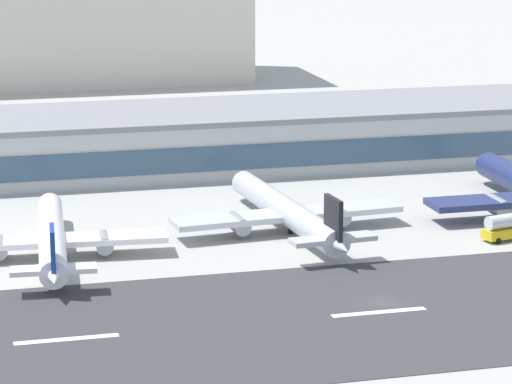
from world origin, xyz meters
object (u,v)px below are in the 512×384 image
(terminal_building, at_px, (227,137))
(service_fuel_truck_0, at_px, (510,226))
(airliner_navy_tail_gate_0, at_px, (52,240))
(airliner_black_tail_gate_1, at_px, (290,214))
(distant_hotel_block, at_px, (2,1))

(terminal_building, distance_m, service_fuel_truck_0, 66.63)
(airliner_navy_tail_gate_0, bearing_deg, service_fuel_truck_0, -91.07)
(airliner_black_tail_gate_1, distance_m, service_fuel_truck_0, 32.41)
(terminal_building, xyz_separation_m, distant_hotel_block, (-34.18, 113.07, 16.26))
(airliner_black_tail_gate_1, bearing_deg, service_fuel_truck_0, -115.69)
(terminal_building, relative_size, airliner_black_tail_gate_1, 4.50)
(airliner_navy_tail_gate_0, bearing_deg, distant_hotel_block, 3.35)
(airliner_navy_tail_gate_0, xyz_separation_m, airliner_black_tail_gate_1, (35.76, 4.94, 0.18))
(airliner_black_tail_gate_1, relative_size, service_fuel_truck_0, 5.05)
(terminal_building, relative_size, distant_hotel_block, 1.58)
(distant_hotel_block, distance_m, airliner_navy_tail_gate_0, 167.80)
(airliner_navy_tail_gate_0, relative_size, airliner_black_tail_gate_1, 0.94)
(terminal_building, height_order, airliner_navy_tail_gate_0, terminal_building)
(terminal_building, bearing_deg, distant_hotel_block, 106.82)
(distant_hotel_block, height_order, airliner_black_tail_gate_1, distant_hotel_block)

